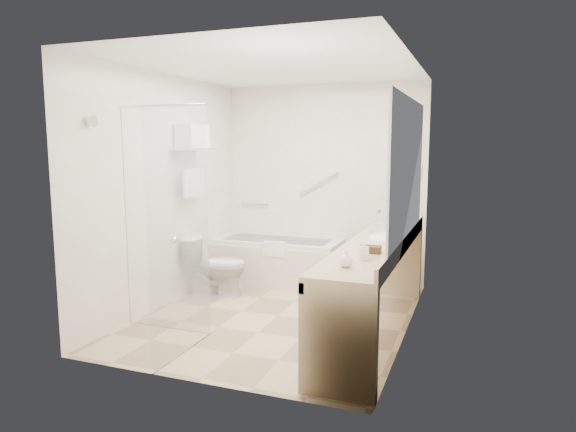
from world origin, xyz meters
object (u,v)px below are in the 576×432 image
(vanity_counter, at_px, (375,267))
(water_bottle_left, at_px, (391,216))
(toilet, at_px, (216,266))
(bathtub, at_px, (277,260))
(amenity_basket, at_px, (371,249))

(vanity_counter, bearing_deg, water_bottle_left, 92.93)
(vanity_counter, height_order, toilet, vanity_counter)
(bathtub, height_order, amenity_basket, amenity_basket)
(toilet, bearing_deg, water_bottle_left, -85.76)
(vanity_counter, distance_m, amenity_basket, 0.45)
(bathtub, height_order, toilet, toilet)
(vanity_counter, bearing_deg, toilet, 163.58)
(bathtub, height_order, water_bottle_left, water_bottle_left)
(water_bottle_left, bearing_deg, vanity_counter, -87.07)
(bathtub, distance_m, water_bottle_left, 1.61)
(bathtub, xyz_separation_m, toilet, (-0.45, -0.81, 0.07))
(vanity_counter, xyz_separation_m, water_bottle_left, (-0.06, 1.25, 0.30))
(toilet, bearing_deg, bathtub, -44.19)
(toilet, distance_m, amenity_basket, 2.29)
(water_bottle_left, bearing_deg, bathtub, 174.55)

